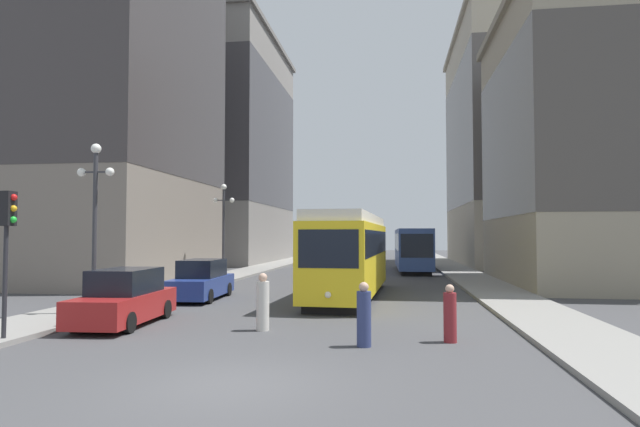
# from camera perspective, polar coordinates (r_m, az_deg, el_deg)

# --- Properties ---
(ground_plane) EXTENTS (200.00, 200.00, 0.00)m
(ground_plane) POSITION_cam_1_polar(r_m,az_deg,el_deg) (10.92, -9.69, -17.81)
(ground_plane) COLOR #424244
(sidewalk_left) EXTENTS (2.98, 120.00, 0.15)m
(sidewalk_left) POSITION_cam_1_polar(r_m,az_deg,el_deg) (51.43, -5.09, -5.59)
(sidewalk_left) COLOR gray
(sidewalk_left) RESTS_ON ground
(sidewalk_right) EXTENTS (2.98, 120.00, 0.15)m
(sidewalk_right) POSITION_cam_1_polar(r_m,az_deg,el_deg) (50.40, 13.86, -5.59)
(sidewalk_right) COLOR gray
(sidewalk_right) RESTS_ON ground
(streetcar) EXTENTS (3.19, 12.61, 3.89)m
(streetcar) POSITION_cam_1_polar(r_m,az_deg,el_deg) (25.13, 3.27, -4.27)
(streetcar) COLOR black
(streetcar) RESTS_ON ground
(transit_bus) EXTENTS (2.82, 12.15, 3.45)m
(transit_bus) POSITION_cam_1_polar(r_m,az_deg,el_deg) (44.36, 9.94, -3.65)
(transit_bus) COLOR black
(transit_bus) RESTS_ON ground
(parked_car_left_near) EXTENTS (2.08, 4.78, 1.82)m
(parked_car_left_near) POSITION_cam_1_polar(r_m,az_deg,el_deg) (18.64, -20.34, -8.63)
(parked_car_left_near) COLOR black
(parked_car_left_near) RESTS_ON ground
(parked_car_left_mid) EXTENTS (2.05, 4.98, 1.82)m
(parked_car_left_mid) POSITION_cam_1_polar(r_m,az_deg,el_deg) (25.03, -12.66, -7.10)
(parked_car_left_mid) COLOR black
(parked_car_left_mid) RESTS_ON ground
(pedestrian_crossing_near) EXTENTS (0.38, 0.38, 1.69)m
(pedestrian_crossing_near) POSITION_cam_1_polar(r_m,az_deg,el_deg) (14.16, 4.76, -11.03)
(pedestrian_crossing_near) COLOR navy
(pedestrian_crossing_near) RESTS_ON ground
(pedestrian_crossing_far) EXTENTS (0.39, 0.39, 1.76)m
(pedestrian_crossing_far) POSITION_cam_1_polar(r_m,az_deg,el_deg) (16.54, -6.20, -9.67)
(pedestrian_crossing_far) COLOR beige
(pedestrian_crossing_far) RESTS_ON ground
(pedestrian_on_sidewalk) EXTENTS (0.35, 0.35, 1.58)m
(pedestrian_on_sidewalk) POSITION_cam_1_polar(r_m,az_deg,el_deg) (15.10, 13.86, -10.63)
(pedestrian_on_sidewalk) COLOR maroon
(pedestrian_on_sidewalk) RESTS_ON ground
(traffic_light_near_left) EXTENTS (0.47, 0.36, 3.97)m
(traffic_light_near_left) POSITION_cam_1_polar(r_m,az_deg,el_deg) (16.69, -30.72, -1.04)
(traffic_light_near_left) COLOR #232328
(traffic_light_near_left) RESTS_ON sidewalk_left
(lamp_post_left_near) EXTENTS (1.41, 0.36, 6.09)m
(lamp_post_left_near) POSITION_cam_1_polar(r_m,az_deg,el_deg) (20.64, -23.12, 1.09)
(lamp_post_left_near) COLOR #333338
(lamp_post_left_near) RESTS_ON sidewalk_left
(lamp_post_left_far) EXTENTS (1.41, 0.36, 6.04)m
(lamp_post_left_far) POSITION_cam_1_polar(r_m,az_deg,el_deg) (33.93, -10.38, -0.42)
(lamp_post_left_far) COLOR #333338
(lamp_post_left_far) RESTS_ON sidewalk_left
(building_left_corner) EXTENTS (16.22, 21.94, 25.10)m
(building_left_corner) POSITION_cam_1_polar(r_m,az_deg,el_deg) (61.74, -12.03, 6.94)
(building_left_corner) COLOR gray
(building_left_corner) RESTS_ON ground
(building_left_midblock) EXTENTS (10.82, 15.71, 26.74)m
(building_left_midblock) POSITION_cam_1_polar(r_m,az_deg,el_deg) (38.28, -21.45, 14.24)
(building_left_midblock) COLOR slate
(building_left_midblock) RESTS_ON ground
(building_right_corner) EXTENTS (11.96, 22.59, 24.06)m
(building_right_corner) POSITION_cam_1_polar(r_m,az_deg,el_deg) (58.21, 20.20, 7.08)
(building_right_corner) COLOR #B2A893
(building_right_corner) RESTS_ON ground
(building_right_midblock) EXTENTS (11.98, 15.27, 16.67)m
(building_right_midblock) POSITION_cam_1_polar(r_m,az_deg,el_deg) (36.00, 28.10, 6.88)
(building_right_midblock) COLOR gray
(building_right_midblock) RESTS_ON ground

